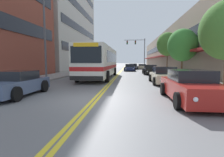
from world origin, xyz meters
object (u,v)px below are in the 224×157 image
at_px(street_tree_right_far, 168,44).
at_px(fire_hydrant, 167,71).
at_px(car_champagne_parked_right_end, 142,67).
at_px(city_bus, 100,61).
at_px(car_slate_blue_parked_left_far, 16,84).
at_px(traffic_signal_mast, 138,47).
at_px(car_black_parked_right_mid, 150,70).
at_px(car_white_parked_left_mid, 97,68).
at_px(car_charcoal_moving_lead, 133,67).
at_px(car_dark_grey_parked_left_near, 105,66).
at_px(car_beige_parked_right_far, 164,76).
at_px(car_red_parked_right_foreground, 191,87).
at_px(street_tree_right_mid, 182,45).
at_px(car_navy_moving_second, 130,68).
at_px(street_lamp_left_near, 48,19).

bearing_deg(street_tree_right_far, fire_hydrant, -101.59).
bearing_deg(car_champagne_parked_right_end, city_bus, -105.12).
height_order(car_slate_blue_parked_left_far, traffic_signal_mast, traffic_signal_mast).
relative_size(car_black_parked_right_mid, car_champagne_parked_right_end, 0.90).
relative_size(car_white_parked_left_mid, car_black_parked_right_mid, 1.03).
bearing_deg(car_charcoal_moving_lead, car_dark_grey_parked_left_near, 166.77).
height_order(city_bus, car_charcoal_moving_lead, city_bus).
bearing_deg(fire_hydrant, car_champagne_parked_right_end, 94.32).
distance_m(car_champagne_parked_right_end, traffic_signal_mast, 5.58).
bearing_deg(car_white_parked_left_mid, car_beige_parked_right_far, -62.83).
distance_m(city_bus, car_red_parked_right_foreground, 12.41).
bearing_deg(street_tree_right_mid, street_tree_right_far, 89.11).
relative_size(city_bus, car_red_parked_right_foreground, 2.62).
relative_size(car_white_parked_left_mid, fire_hydrant, 5.09).
relative_size(car_champagne_parked_right_end, traffic_signal_mast, 0.65).
distance_m(city_bus, street_tree_right_mid, 9.50).
bearing_deg(street_tree_right_far, car_champagne_parked_right_end, 105.34).
bearing_deg(street_tree_right_far, street_tree_right_mid, -90.89).
bearing_deg(city_bus, car_charcoal_moving_lead, 79.59).
height_order(car_red_parked_right_foreground, car_black_parked_right_mid, car_red_parked_right_foreground).
bearing_deg(car_black_parked_right_mid, street_tree_right_far, 56.72).
xyz_separation_m(street_tree_right_mid, street_tree_right_far, (0.13, 8.65, 0.94)).
height_order(car_champagne_parked_right_end, street_tree_right_mid, street_tree_right_mid).
height_order(car_white_parked_left_mid, fire_hydrant, car_white_parked_left_mid).
bearing_deg(car_navy_moving_second, car_black_parked_right_mid, -70.95).
bearing_deg(car_black_parked_right_mid, car_beige_parked_right_far, -90.19).
height_order(car_beige_parked_right_far, street_tree_right_mid, street_tree_right_mid).
relative_size(car_champagne_parked_right_end, car_navy_moving_second, 0.99).
bearing_deg(car_charcoal_moving_lead, city_bus, -100.41).
relative_size(car_slate_blue_parked_left_far, car_black_parked_right_mid, 0.97).
xyz_separation_m(car_white_parked_left_mid, street_lamp_left_near, (-0.53, -17.84, 4.58)).
xyz_separation_m(city_bus, car_white_parked_left_mid, (-2.84, 12.83, -1.20)).
height_order(car_black_parked_right_mid, car_beige_parked_right_far, car_beige_parked_right_far).
relative_size(city_bus, car_dark_grey_parked_left_near, 2.60).
bearing_deg(car_white_parked_left_mid, car_slate_blue_parked_left_far, -89.55).
bearing_deg(car_red_parked_right_foreground, car_slate_blue_parked_left_far, 177.09).
bearing_deg(traffic_signal_mast, car_slate_blue_parked_left_far, -102.37).
bearing_deg(fire_hydrant, car_navy_moving_second, 110.65).
bearing_deg(city_bus, car_navy_moving_second, 77.09).
distance_m(car_champagne_parked_right_end, car_charcoal_moving_lead, 2.26).
bearing_deg(car_white_parked_left_mid, car_black_parked_right_mid, -39.01).
xyz_separation_m(car_dark_grey_parked_left_near, street_lamp_left_near, (-0.68, -28.05, 4.62)).
bearing_deg(car_navy_moving_second, street_lamp_left_near, -109.13).
bearing_deg(car_beige_parked_right_far, street_lamp_left_near, -176.02).
distance_m(car_charcoal_moving_lead, street_tree_right_far, 12.74).
distance_m(car_black_parked_right_mid, street_tree_right_mid, 5.69).
bearing_deg(car_champagne_parked_right_end, car_navy_moving_second, -108.64).
height_order(car_white_parked_left_mid, street_lamp_left_near, street_lamp_left_near).
xyz_separation_m(car_black_parked_right_mid, street_tree_right_far, (3.24, 4.94, 3.93)).
relative_size(car_dark_grey_parked_left_near, car_navy_moving_second, 0.98).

